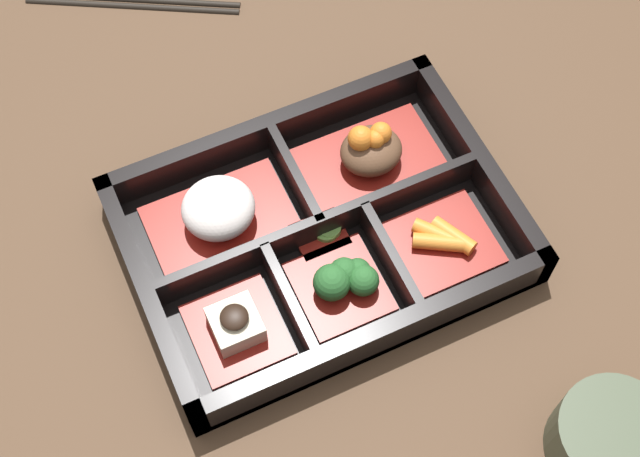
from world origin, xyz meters
The scene contains 11 objects.
ground_plane centered at (0.00, 0.00, 0.00)m, with size 3.00×3.00×0.00m, color #4C3523.
bento_base centered at (0.00, 0.00, 0.01)m, with size 0.32×0.23×0.01m.
bento_rim centered at (0.00, 0.00, 0.02)m, with size 0.32×0.23×0.04m.
bowl_rice centered at (-0.07, 0.05, 0.03)m, with size 0.13×0.08×0.05m.
bowl_stew centered at (0.07, 0.05, 0.03)m, with size 0.13×0.08×0.05m.
bowl_tofu centered at (-0.10, -0.05, 0.02)m, with size 0.07×0.08×0.03m.
bowl_greens centered at (0.00, -0.05, 0.02)m, with size 0.07×0.08×0.04m.
bowl_carrots centered at (0.09, -0.05, 0.02)m, with size 0.09×0.08×0.02m.
bowl_pickles centered at (0.00, 0.00, 0.01)m, with size 0.04×0.04×0.01m.
tea_cup centered at (0.12, -0.26, 0.03)m, with size 0.09×0.09×0.05m.
chopsticks centered at (-0.06, 0.33, 0.00)m, with size 0.20×0.12×0.01m.
Camera 1 is at (-0.15, -0.33, 0.69)m, focal length 50.00 mm.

